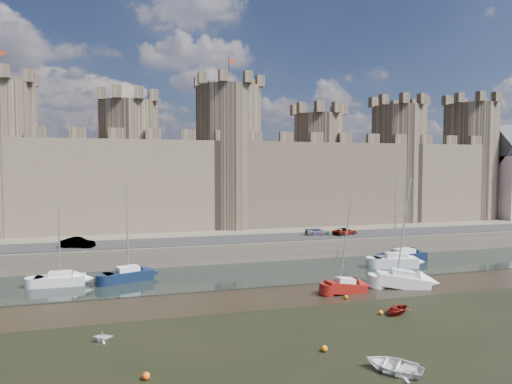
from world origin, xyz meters
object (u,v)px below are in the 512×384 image
Objects in this scene: car_0 at (75,242)px; sailboat_3 at (404,256)px; sailboat_5 at (403,280)px; sailboat_2 at (395,261)px; car_1 at (78,243)px; car_2 at (318,232)px; sailboat_4 at (345,286)px; sailboat_1 at (128,275)px; car_3 at (345,232)px; sailboat_0 at (60,279)px.

sailboat_3 reaches higher than car_0.
sailboat_5 is (-7.42, -10.93, -0.01)m from sailboat_3.
sailboat_3 is at bearing 55.29° from sailboat_2.
car_1 is 38.83m from sailboat_2.
car_2 is at bearing 126.90° from sailboat_2.
sailboat_5 reaches higher than sailboat_3.
sailboat_4 is (26.30, -18.80, -2.46)m from car_1.
sailboat_1 is at bearing 179.11° from sailboat_5.
sailboat_5 is (-4.43, -8.28, -0.08)m from sailboat_2.
sailboat_5 reaches higher than car_3.
sailboat_5 is (33.27, -19.28, -2.33)m from car_0.
sailboat_0 is at bearing 171.96° from car_0.
car_1 is at bearing -161.73° from car_0.
car_2 is at bearing -92.67° from car_0.
sailboat_1 reaches higher than sailboat_0.
car_2 is 0.36× the size of sailboat_1.
sailboat_4 is at bearing -158.04° from sailboat_5.
car_3 is at bearing -69.03° from car_1.
sailboat_1 reaches higher than car_1.
sailboat_5 reaches higher than car_2.
sailboat_4 is at bearing -128.64° from sailboat_2.
car_3 is at bearing 99.84° from sailboat_5.
sailboat_0 is 29.15m from sailboat_4.
car_0 is 0.33× the size of sailboat_5.
sailboat_0 is 0.81× the size of sailboat_5.
car_1 is 0.43× the size of sailboat_4.
car_3 is 22.06m from sailboat_4.
sailboat_4 reaches higher than sailboat_0.
sailboat_4 reaches higher than car_2.
sailboat_5 is (32.95, -18.50, -2.37)m from car_1.
sailboat_4 reaches higher than car_0.
car_2 is 34.77m from sailboat_0.
sailboat_3 is at bearing 34.60° from sailboat_4.
sailboat_1 is (-26.44, -10.14, -2.23)m from car_2.
car_1 is 41.14m from sailboat_3.
sailboat_1 is (-30.37, -9.25, -2.23)m from car_3.
sailboat_4 is (-11.08, -8.57, -0.17)m from sailboat_2.
sailboat_3 is 1.12× the size of sailboat_4.
sailboat_4 is (27.23, -10.40, -0.03)m from sailboat_0.
car_0 is at bearing 87.48° from sailboat_0.
sailboat_1 is at bearing 149.24° from sailboat_4.
sailboat_0 reaches higher than car_0.
car_0 is 0.40× the size of sailboat_0.
sailboat_2 is at bearing -110.51° from car_0.
sailboat_0 is 38.36m from sailboat_2.
car_3 is (36.53, 0.00, -0.09)m from car_0.
car_0 is 0.35× the size of sailboat_3.
sailboat_2 is 1.07× the size of sailboat_3.
car_2 is 0.40× the size of sailboat_0.
car_1 is 32.42m from sailboat_4.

